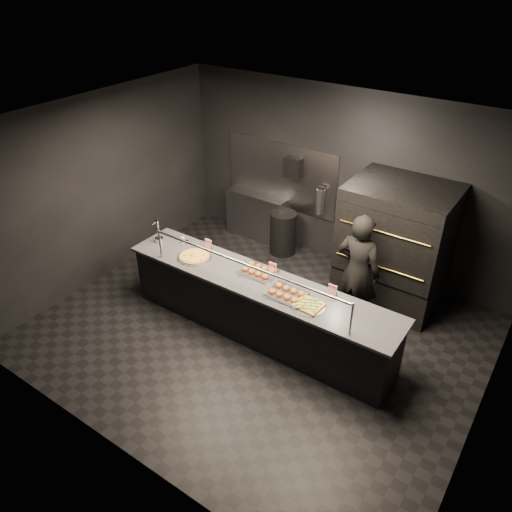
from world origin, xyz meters
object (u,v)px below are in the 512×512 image
at_px(worker, 358,272).
at_px(round_pizza, 194,256).
at_px(slider_tray_b, 287,293).
at_px(service_counter, 258,307).
at_px(towel_dispenser, 293,167).
at_px(fire_extinguisher, 320,201).
at_px(square_pizza, 308,305).
at_px(pizza_oven, 395,244).
at_px(prep_shelf, 257,216).
at_px(beer_tap, 158,234).
at_px(trash_bin, 283,233).
at_px(slider_tray_a, 258,271).

bearing_deg(worker, round_pizza, 27.32).
distance_m(slider_tray_b, worker, 1.19).
bearing_deg(round_pizza, service_counter, 2.13).
distance_m(towel_dispenser, fire_extinguisher, 0.74).
relative_size(towel_dispenser, square_pizza, 0.82).
bearing_deg(service_counter, fire_extinguisher, 98.30).
xyz_separation_m(pizza_oven, prep_shelf, (-2.80, 0.42, -0.52)).
distance_m(beer_tap, trash_bin, 2.41).
bearing_deg(trash_bin, slider_tray_b, -57.42).
bearing_deg(round_pizza, prep_shelf, 102.08).
xyz_separation_m(pizza_oven, square_pizza, (-0.35, -2.02, -0.03)).
relative_size(towel_dispenser, slider_tray_a, 0.62).
bearing_deg(pizza_oven, beer_tap, -147.82).
bearing_deg(service_counter, slider_tray_a, 123.67).
distance_m(towel_dispenser, trash_bin, 1.19).
distance_m(prep_shelf, round_pizza, 2.46).
bearing_deg(prep_shelf, fire_extinguisher, 3.66).
height_order(square_pizza, worker, worker).
xyz_separation_m(towel_dispenser, worker, (1.91, -1.39, -0.66)).
bearing_deg(service_counter, beer_tap, -179.82).
distance_m(prep_shelf, worker, 2.95).
xyz_separation_m(service_counter, slider_tray_a, (-0.10, 0.15, 0.49)).
height_order(fire_extinguisher, worker, worker).
distance_m(round_pizza, trash_bin, 2.23).
xyz_separation_m(towel_dispenser, slider_tray_a, (0.80, -2.24, -0.60)).
height_order(service_counter, trash_bin, service_counter).
xyz_separation_m(slider_tray_a, slider_tray_b, (0.60, -0.23, 0.00)).
bearing_deg(service_counter, prep_shelf, 124.59).
height_order(beer_tap, slider_tray_b, beer_tap).
xyz_separation_m(pizza_oven, worker, (-0.19, -0.90, -0.08)).
xyz_separation_m(round_pizza, slider_tray_b, (1.59, -0.03, 0.02)).
height_order(service_counter, slider_tray_b, service_counter).
bearing_deg(worker, slider_tray_a, 38.50).
height_order(pizza_oven, worker, pizza_oven).
xyz_separation_m(fire_extinguisher, round_pizza, (-0.74, -2.44, -0.12)).
relative_size(pizza_oven, beer_tap, 3.90).
height_order(pizza_oven, trash_bin, pizza_oven).
relative_size(towel_dispenser, round_pizza, 0.68).
distance_m(service_counter, prep_shelf, 2.82).
relative_size(pizza_oven, trash_bin, 2.43).
height_order(service_counter, worker, worker).
distance_m(round_pizza, slider_tray_a, 1.01).
distance_m(towel_dispenser, worker, 2.45).
height_order(service_counter, towel_dispenser, towel_dispenser).
relative_size(service_counter, slider_tray_a, 7.30).
bearing_deg(service_counter, square_pizza, -8.18).
bearing_deg(beer_tap, prep_shelf, 84.38).
relative_size(fire_extinguisher, trash_bin, 0.64).
bearing_deg(trash_bin, towel_dispenser, 90.00).
bearing_deg(service_counter, slider_tray_b, -8.61).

